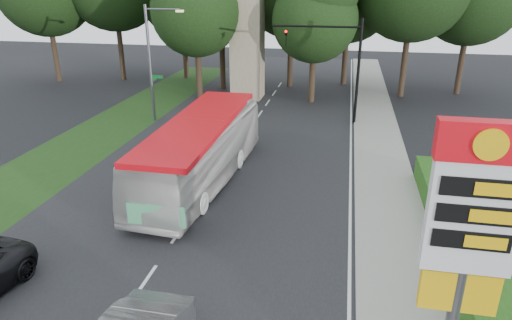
% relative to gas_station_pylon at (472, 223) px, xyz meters
% --- Properties ---
extents(road_surface, '(14.00, 80.00, 0.02)m').
position_rel_gas_station_pylon_xyz_m(road_surface, '(-9.20, 10.01, -4.44)').
color(road_surface, black).
rests_on(road_surface, ground).
extents(sidewalk_right, '(3.00, 80.00, 0.12)m').
position_rel_gas_station_pylon_xyz_m(sidewalk_right, '(-0.70, 10.01, -4.39)').
color(sidewalk_right, gray).
rests_on(sidewalk_right, ground).
extents(grass_verge_left, '(5.00, 50.00, 0.02)m').
position_rel_gas_station_pylon_xyz_m(grass_verge_left, '(-18.70, 16.01, -4.44)').
color(grass_verge_left, '#193814').
rests_on(grass_verge_left, ground).
extents(hedge, '(3.00, 14.00, 1.20)m').
position_rel_gas_station_pylon_xyz_m(hedge, '(2.30, 6.01, -3.85)').
color(hedge, '#214813').
rests_on(hedge, ground).
extents(gas_station_pylon, '(2.10, 0.45, 6.85)m').
position_rel_gas_station_pylon_xyz_m(gas_station_pylon, '(0.00, 0.00, 0.00)').
color(gas_station_pylon, '#59595E').
rests_on(gas_station_pylon, ground).
extents(traffic_signal_mast, '(6.10, 0.35, 7.20)m').
position_rel_gas_station_pylon_xyz_m(traffic_signal_mast, '(-3.52, 22.00, 0.22)').
color(traffic_signal_mast, black).
rests_on(traffic_signal_mast, ground).
extents(streetlight_signs, '(2.75, 0.98, 8.00)m').
position_rel_gas_station_pylon_xyz_m(streetlight_signs, '(-16.19, 20.01, -0.01)').
color(streetlight_signs, '#59595E').
rests_on(streetlight_signs, ground).
extents(monument, '(3.00, 3.00, 10.05)m').
position_rel_gas_station_pylon_xyz_m(monument, '(-11.20, 28.01, 0.66)').
color(monument, gray).
rests_on(monument, ground).
extents(tree_monument_right, '(6.72, 6.72, 13.20)m').
position_rel_gas_station_pylon_xyz_m(tree_monument_right, '(-5.70, 27.51, 3.56)').
color(tree_monument_right, '#2D2116').
rests_on(tree_monument_right, ground).
extents(transit_bus, '(3.57, 11.90, 3.27)m').
position_rel_gas_station_pylon_xyz_m(transit_bus, '(-9.75, 10.29, -2.81)').
color(transit_bus, silver).
rests_on(transit_bus, ground).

